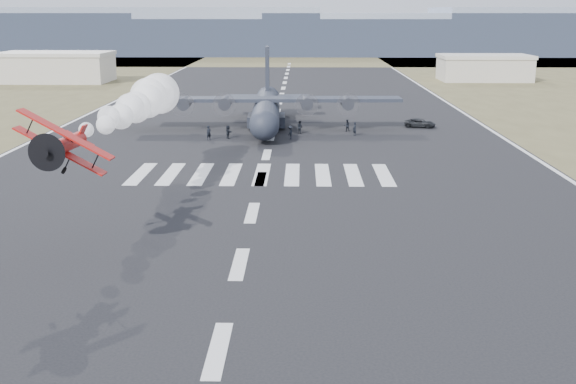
{
  "coord_description": "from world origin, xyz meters",
  "views": [
    {
      "loc": [
        3.94,
        -19.3,
        15.61
      ],
      "look_at": [
        3.04,
        26.94,
        4.0
      ],
      "focal_mm": 45.0,
      "sensor_mm": 36.0,
      "label": 1
    }
  ],
  "objects_px": {
    "transport_aircraft": "(266,108)",
    "crew_b": "(300,127)",
    "hangar_left": "(56,67)",
    "crew_c": "(290,133)",
    "crew_d": "(278,125)",
    "crew_h": "(347,125)",
    "hangar_right": "(484,67)",
    "crew_a": "(355,129)",
    "support_vehicle": "(420,123)",
    "aerobatic_biplane": "(63,144)",
    "crew_g": "(209,133)",
    "crew_f": "(228,132)",
    "crew_e": "(277,125)"
  },
  "relations": [
    {
      "from": "transport_aircraft",
      "to": "crew_b",
      "type": "bearing_deg",
      "value": -49.19
    },
    {
      "from": "hangar_left",
      "to": "crew_c",
      "type": "xyz_separation_m",
      "value": [
        54.47,
        -74.91,
        -2.56
      ]
    },
    {
      "from": "crew_b",
      "to": "crew_d",
      "type": "distance_m",
      "value": 3.12
    },
    {
      "from": "hangar_left",
      "to": "crew_h",
      "type": "distance_m",
      "value": 92.5
    },
    {
      "from": "hangar_right",
      "to": "crew_a",
      "type": "bearing_deg",
      "value": -114.62
    },
    {
      "from": "transport_aircraft",
      "to": "support_vehicle",
      "type": "relative_size",
      "value": 8.55
    },
    {
      "from": "transport_aircraft",
      "to": "crew_b",
      "type": "xyz_separation_m",
      "value": [
        4.64,
        -5.06,
        -1.87
      ]
    },
    {
      "from": "support_vehicle",
      "to": "crew_c",
      "type": "relative_size",
      "value": 2.52
    },
    {
      "from": "hangar_left",
      "to": "crew_c",
      "type": "distance_m",
      "value": 92.66
    },
    {
      "from": "aerobatic_biplane",
      "to": "crew_g",
      "type": "height_order",
      "value": "aerobatic_biplane"
    },
    {
      "from": "transport_aircraft",
      "to": "crew_f",
      "type": "distance_m",
      "value": 10.23
    },
    {
      "from": "support_vehicle",
      "to": "crew_e",
      "type": "relative_size",
      "value": 2.27
    },
    {
      "from": "transport_aircraft",
      "to": "crew_a",
      "type": "xyz_separation_m",
      "value": [
        11.73,
        -6.55,
        -1.87
      ]
    },
    {
      "from": "crew_a",
      "to": "crew_f",
      "type": "xyz_separation_m",
      "value": [
        -16.14,
        -2.48,
        -0.03
      ]
    },
    {
      "from": "crew_d",
      "to": "crew_e",
      "type": "height_order",
      "value": "crew_e"
    },
    {
      "from": "crew_d",
      "to": "crew_e",
      "type": "distance_m",
      "value": 0.24
    },
    {
      "from": "hangar_right",
      "to": "crew_f",
      "type": "distance_m",
      "value": 94.62
    },
    {
      "from": "crew_f",
      "to": "transport_aircraft",
      "type": "bearing_deg",
      "value": -55.87
    },
    {
      "from": "transport_aircraft",
      "to": "crew_c",
      "type": "relative_size",
      "value": 21.56
    },
    {
      "from": "crew_b",
      "to": "hangar_left",
      "type": "bearing_deg",
      "value": -3.03
    },
    {
      "from": "hangar_right",
      "to": "crew_c",
      "type": "bearing_deg",
      "value": -118.57
    },
    {
      "from": "transport_aircraft",
      "to": "crew_g",
      "type": "xyz_separation_m",
      "value": [
        -6.69,
        -10.24,
        -1.82
      ]
    },
    {
      "from": "crew_a",
      "to": "crew_f",
      "type": "height_order",
      "value": "crew_a"
    },
    {
      "from": "crew_h",
      "to": "crew_e",
      "type": "bearing_deg",
      "value": -8.82
    },
    {
      "from": "crew_d",
      "to": "crew_g",
      "type": "relative_size",
      "value": 1.0
    },
    {
      "from": "crew_c",
      "to": "crew_b",
      "type": "bearing_deg",
      "value": -173.61
    },
    {
      "from": "crew_a",
      "to": "crew_h",
      "type": "bearing_deg",
      "value": 159.76
    },
    {
      "from": "hangar_right",
      "to": "crew_h",
      "type": "distance_m",
      "value": 82.03
    },
    {
      "from": "hangar_right",
      "to": "crew_a",
      "type": "xyz_separation_m",
      "value": [
        -35.25,
        -76.93,
        -2.15
      ]
    },
    {
      "from": "crew_f",
      "to": "crew_e",
      "type": "bearing_deg",
      "value": -81.44
    },
    {
      "from": "aerobatic_biplane",
      "to": "hangar_left",
      "type": "bearing_deg",
      "value": 110.77
    },
    {
      "from": "hangar_right",
      "to": "transport_aircraft",
      "type": "relative_size",
      "value": 0.56
    },
    {
      "from": "aerobatic_biplane",
      "to": "crew_c",
      "type": "distance_m",
      "value": 46.94
    },
    {
      "from": "crew_d",
      "to": "crew_f",
      "type": "bearing_deg",
      "value": -100.9
    },
    {
      "from": "support_vehicle",
      "to": "crew_d",
      "type": "height_order",
      "value": "crew_d"
    },
    {
      "from": "crew_c",
      "to": "hangar_left",
      "type": "bearing_deg",
      "value": -122.75
    },
    {
      "from": "crew_g",
      "to": "crew_h",
      "type": "height_order",
      "value": "crew_g"
    },
    {
      "from": "hangar_right",
      "to": "crew_d",
      "type": "distance_m",
      "value": 87.19
    },
    {
      "from": "crew_a",
      "to": "crew_c",
      "type": "distance_m",
      "value": 8.79
    },
    {
      "from": "crew_h",
      "to": "crew_g",
      "type": "bearing_deg",
      "value": 6.55
    },
    {
      "from": "hangar_right",
      "to": "support_vehicle",
      "type": "xyz_separation_m",
      "value": [
        -25.74,
        -69.99,
        -2.42
      ]
    },
    {
      "from": "aerobatic_biplane",
      "to": "crew_c",
      "type": "height_order",
      "value": "aerobatic_biplane"
    },
    {
      "from": "crew_a",
      "to": "hangar_right",
      "type": "bearing_deg",
      "value": 121.42
    },
    {
      "from": "transport_aircraft",
      "to": "crew_a",
      "type": "relative_size",
      "value": 21.36
    },
    {
      "from": "transport_aircraft",
      "to": "crew_d",
      "type": "relative_size",
      "value": 20.32
    },
    {
      "from": "crew_b",
      "to": "crew_h",
      "type": "distance_m",
      "value": 6.54
    },
    {
      "from": "support_vehicle",
      "to": "crew_h",
      "type": "distance_m",
      "value": 10.94
    },
    {
      "from": "support_vehicle",
      "to": "crew_b",
      "type": "xyz_separation_m",
      "value": [
        -16.6,
        -5.45,
        0.25
      ]
    },
    {
      "from": "crew_c",
      "to": "crew_h",
      "type": "relative_size",
      "value": 1.06
    },
    {
      "from": "aerobatic_biplane",
      "to": "crew_g",
      "type": "bearing_deg",
      "value": 87.2
    }
  ]
}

